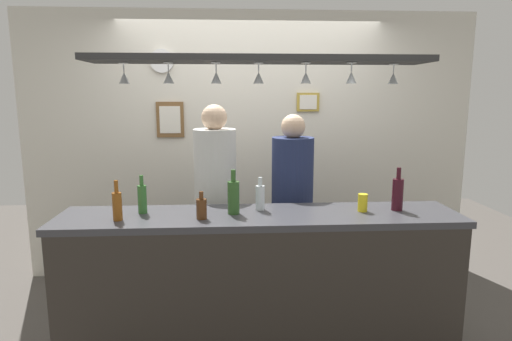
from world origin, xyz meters
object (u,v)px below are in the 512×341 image
drink_can (363,203)px  wall_clock (162,61)px  bottle_wine_dark_red (398,194)px  bottle_beer_green_import (142,198)px  person_right_navy_shirt (292,195)px  bottle_champagne_green (233,196)px  bottle_soda_clear (260,197)px  picture_frame_caricature (170,120)px  picture_frame_upper_small (308,102)px  bottle_beer_brown_stubby (201,208)px  person_left_white_patterned_shirt (215,190)px  bottle_beer_amber_tall (117,205)px

drink_can → wall_clock: size_ratio=0.55×
bottle_wine_dark_red → bottle_beer_green_import: bearing=179.0°
person_right_navy_shirt → wall_clock: size_ratio=7.53×
person_right_navy_shirt → bottle_champagne_green: bearing=-128.6°
bottle_soda_clear → picture_frame_caricature: 1.59m
picture_frame_upper_small → bottle_beer_brown_stubby: bearing=-122.4°
bottle_champagne_green → wall_clock: size_ratio=1.36×
picture_frame_caricature → bottle_beer_green_import: bearing=-90.9°
bottle_beer_green_import → bottle_soda_clear: bottle_beer_green_import is taller
bottle_champagne_green → picture_frame_upper_small: 1.69m
bottle_beer_green_import → wall_clock: bearing=91.6°
bottle_soda_clear → picture_frame_upper_small: (0.56, 1.30, 0.63)m
person_left_white_patterned_shirt → bottle_wine_dark_red: 1.41m
bottle_soda_clear → bottle_champagne_green: bearing=-154.7°
person_left_white_patterned_shirt → bottle_champagne_green: person_left_white_patterned_shirt is taller
drink_can → picture_frame_caricature: (-1.48, 1.39, 0.49)m
bottle_champagne_green → picture_frame_caricature: (-0.59, 1.39, 0.44)m
wall_clock → bottle_beer_green_import: bearing=-88.4°
bottle_soda_clear → person_right_navy_shirt: bearing=60.0°
bottle_beer_green_import → bottle_soda_clear: (0.80, 0.04, -0.01)m
bottle_soda_clear → wall_clock: 1.84m
person_right_navy_shirt → bottle_wine_dark_red: bearing=-42.3°
person_right_navy_shirt → drink_can: size_ratio=13.57×
bottle_champagne_green → person_left_white_patterned_shirt: bearing=103.1°
drink_can → wall_clock: bearing=138.1°
person_left_white_patterned_shirt → bottle_beer_brown_stubby: size_ratio=9.63×
bottle_champagne_green → drink_can: size_ratio=2.46×
picture_frame_upper_small → picture_frame_caricature: 1.35m
picture_frame_upper_small → bottle_champagne_green: bearing=-118.2°
bottle_beer_brown_stubby → picture_frame_caricature: bearing=104.4°
bottle_beer_brown_stubby → bottle_beer_amber_tall: 0.53m
bottle_soda_clear → drink_can: bottle_soda_clear is taller
bottle_beer_amber_tall → picture_frame_upper_small: size_ratio=1.18×
bottle_champagne_green → picture_frame_upper_small: bearing=61.8°
bottle_beer_amber_tall → wall_clock: wall_clock is taller
picture_frame_upper_small → bottle_soda_clear: bearing=-113.2°
drink_can → picture_frame_caricature: size_ratio=0.36×
person_left_white_patterned_shirt → bottle_soda_clear: bearing=-57.9°
bottle_beer_brown_stubby → bottle_beer_green_import: (-0.41, 0.16, 0.03)m
bottle_beer_amber_tall → bottle_soda_clear: bearing=12.1°
bottle_wine_dark_red → picture_frame_caricature: (-1.73, 1.37, 0.44)m
bottle_wine_dark_red → bottle_soda_clear: bottle_wine_dark_red is taller
bottle_beer_brown_stubby → drink_can: bearing=6.0°
bottle_wine_dark_red → bottle_beer_amber_tall: bearing=-176.0°
bottle_beer_amber_tall → bottle_wine_dark_red: size_ratio=0.87×
person_right_navy_shirt → bottle_beer_green_import: size_ratio=6.37×
bottle_champagne_green → wall_clock: bearing=115.2°
bottle_beer_brown_stubby → bottle_champagne_green: size_ratio=0.60×
person_left_white_patterned_shirt → bottle_soda_clear: (0.33, -0.52, 0.06)m
bottle_champagne_green → wall_clock: wall_clock is taller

